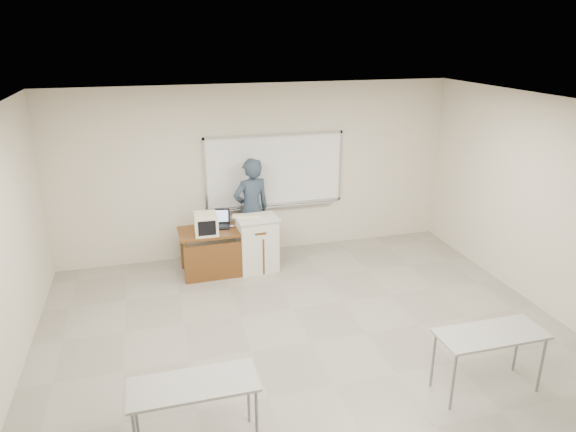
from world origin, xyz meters
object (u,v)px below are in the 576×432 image
object	(u,v)px
whiteboard	(275,171)
presenter	(252,210)
instructor_desk	(222,244)
podium	(257,244)
crt_monitor	(206,224)
laptop	(218,223)
mouse	(232,226)
keyboard	(247,216)

from	to	relation	value
whiteboard	presenter	world-z (taller)	whiteboard
instructor_desk	podium	size ratio (longest dim) A/B	1.46
whiteboard	crt_monitor	world-z (taller)	whiteboard
podium	presenter	size ratio (longest dim) A/B	0.52
crt_monitor	laptop	world-z (taller)	crt_monitor
whiteboard	instructor_desk	bearing A→B (deg)	-144.34
whiteboard	presenter	size ratio (longest dim) A/B	1.36
mouse	keyboard	distance (m)	0.31
laptop	instructor_desk	bearing A→B (deg)	-76.99
whiteboard	laptop	xyz separation A→B (m)	(-1.10, -0.51, -0.67)
keyboard	podium	bearing A→B (deg)	-16.35
instructor_desk	podium	world-z (taller)	podium
instructor_desk	presenter	distance (m)	0.85
instructor_desk	laptop	bearing A→B (deg)	91.61
whiteboard	crt_monitor	bearing A→B (deg)	-149.31
instructor_desk	laptop	xyz separation A→B (m)	(-0.01, 0.27, 0.28)
crt_monitor	mouse	size ratio (longest dim) A/B	4.19
whiteboard	instructor_desk	size ratio (longest dim) A/B	1.81
crt_monitor	podium	bearing A→B (deg)	2.98
keyboard	presenter	xyz separation A→B (m)	(0.16, 0.39, -0.04)
crt_monitor	presenter	bearing A→B (deg)	31.67
keyboard	mouse	bearing A→B (deg)	175.16
podium	mouse	bearing A→B (deg)	155.17
whiteboard	laptop	bearing A→B (deg)	-155.08
podium	laptop	xyz separation A→B (m)	(-0.60, 0.26, 0.34)
whiteboard	keyboard	distance (m)	1.08
crt_monitor	whiteboard	bearing A→B (deg)	31.98
instructor_desk	crt_monitor	xyz separation A→B (m)	(-0.25, -0.01, 0.38)
podium	mouse	distance (m)	0.51
mouse	keyboard	world-z (taller)	keyboard
podium	keyboard	bearing A→B (deg)	148.37
whiteboard	keyboard	bearing A→B (deg)	-133.38
podium	keyboard	distance (m)	0.51
whiteboard	mouse	distance (m)	1.29
crt_monitor	keyboard	bearing A→B (deg)	9.97
laptop	mouse	xyz separation A→B (m)	(0.21, -0.11, -0.04)
whiteboard	podium	xyz separation A→B (m)	(-0.50, -0.77, -1.01)
instructor_desk	laptop	distance (m)	0.38
podium	crt_monitor	size ratio (longest dim) A/B	2.27
mouse	presenter	distance (m)	0.53
instructor_desk	podium	bearing A→B (deg)	-0.15
presenter	whiteboard	bearing A→B (deg)	-163.20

